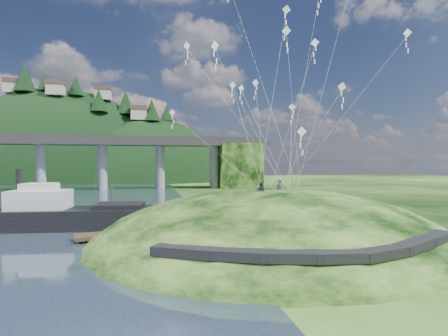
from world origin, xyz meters
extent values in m
plane|color=black|center=(0.00, 0.00, 0.00)|extent=(320.00, 320.00, 0.00)
ellipsoid|color=black|center=(8.00, 2.00, -1.50)|extent=(36.00, 32.00, 13.00)
cube|color=black|center=(-1.50, -8.00, 2.03)|extent=(4.32, 3.62, 0.71)
cube|color=black|center=(1.50, -9.65, 2.09)|extent=(4.10, 2.97, 0.61)
cube|color=black|center=(4.50, -10.65, 2.08)|extent=(3.85, 2.37, 0.62)
cube|color=black|center=(7.50, -11.10, 2.04)|extent=(3.62, 1.83, 0.66)
cube|color=black|center=(10.50, -10.90, 2.05)|extent=(3.82, 2.27, 0.68)
cube|color=black|center=(13.50, -9.95, 2.14)|extent=(4.11, 2.97, 0.71)
cube|color=black|center=(16.50, -8.40, 2.16)|extent=(4.26, 3.43, 0.66)
cylinder|color=gray|center=(-32.00, 70.00, 6.50)|extent=(2.60, 2.60, 13.00)
cylinder|color=gray|center=(-16.50, 70.00, 6.50)|extent=(2.60, 2.60, 13.00)
cylinder|color=gray|center=(-1.00, 70.00, 6.50)|extent=(2.60, 2.60, 13.00)
cylinder|color=gray|center=(14.50, 70.00, 6.50)|extent=(2.60, 2.60, 13.00)
cube|color=black|center=(22.00, 70.00, 6.50)|extent=(12.00, 11.00, 13.00)
ellipsoid|color=black|center=(-40.00, 126.00, -6.00)|extent=(96.00, 68.00, 88.00)
ellipsoid|color=black|center=(-5.00, 118.00, -10.00)|extent=(76.00, 56.00, 72.00)
cone|color=black|center=(-49.87, 114.63, 39.23)|extent=(8.01, 8.01, 10.54)
cone|color=black|center=(-42.87, 114.06, 37.88)|extent=(4.97, 4.97, 6.54)
cone|color=black|center=(-31.40, 112.04, 36.68)|extent=(5.83, 5.83, 7.67)
cone|color=black|center=(-22.45, 107.08, 30.58)|extent=(6.47, 6.47, 8.51)
cone|color=black|center=(-13.22, 113.99, 31.23)|extent=(7.13, 7.13, 9.38)
cone|color=black|center=(-3.12, 109.03, 27.87)|extent=(6.56, 6.56, 8.63)
cone|color=black|center=(2.77, 114.63, 27.68)|extent=(4.88, 4.88, 6.42)
cube|color=beige|center=(-55.00, 118.00, 35.99)|extent=(6.00, 5.00, 4.00)
cube|color=brown|center=(-55.00, 118.00, 38.69)|extent=(6.40, 5.40, 1.60)
cube|color=beige|center=(-38.00, 110.00, 34.28)|extent=(6.00, 5.00, 4.00)
cube|color=brown|center=(-38.00, 110.00, 36.98)|extent=(6.40, 5.40, 1.60)
cube|color=beige|center=(-22.00, 116.00, 34.18)|extent=(6.00, 5.00, 4.00)
cube|color=brown|center=(-22.00, 116.00, 36.88)|extent=(6.40, 5.40, 1.60)
cube|color=beige|center=(-8.00, 110.00, 25.88)|extent=(6.00, 5.00, 4.00)
cube|color=brown|center=(-8.00, 110.00, 28.58)|extent=(6.40, 5.40, 1.60)
cube|color=black|center=(-13.28, 12.68, 1.15)|extent=(19.93, 7.18, 2.31)
cube|color=silver|center=(-15.92, 12.94, 3.19)|extent=(6.56, 4.48, 2.48)
cube|color=silver|center=(-15.92, 12.94, 4.70)|extent=(3.79, 2.99, 1.06)
cube|color=black|center=(-7.10, 12.08, 2.57)|extent=(5.72, 4.93, 0.53)
cylinder|color=black|center=(-18.13, 13.15, 5.76)|extent=(0.62, 0.62, 2.13)
cylinder|color=#2D2B2B|center=(-7.98, 12.17, 3.72)|extent=(0.21, 0.21, 2.66)
cube|color=#3A2717|center=(-3.81, 7.08, 0.46)|extent=(14.39, 6.40, 0.36)
cylinder|color=#3A2717|center=(-9.69, 5.26, 0.21)|extent=(0.31, 0.31, 1.03)
cylinder|color=#3A2717|center=(-6.75, 6.17, 0.21)|extent=(0.31, 0.31, 1.03)
cylinder|color=#3A2717|center=(-3.81, 7.08, 0.21)|extent=(0.31, 0.31, 1.03)
cylinder|color=#3A2717|center=(-0.87, 7.99, 0.21)|extent=(0.31, 0.31, 1.03)
cylinder|color=#3A2717|center=(2.07, 8.90, 0.21)|extent=(0.31, 0.31, 1.03)
imported|color=#292D37|center=(8.52, 1.69, 5.93)|extent=(0.74, 0.55, 1.86)
imported|color=#292D37|center=(6.40, 0.89, 5.80)|extent=(1.01, 0.93, 1.68)
cube|color=white|center=(7.78, 7.12, 16.39)|extent=(0.78, 0.25, 0.76)
cube|color=white|center=(7.78, 7.12, 15.84)|extent=(0.10, 0.06, 0.45)
cube|color=white|center=(7.78, 7.12, 15.28)|extent=(0.10, 0.06, 0.45)
cube|color=white|center=(7.78, 7.12, 14.73)|extent=(0.10, 0.06, 0.45)
cube|color=white|center=(0.35, 8.44, 20.39)|extent=(0.63, 0.69, 0.86)
cube|color=white|center=(0.35, 8.44, 19.76)|extent=(0.11, 0.08, 0.52)
cube|color=white|center=(0.35, 8.44, 19.12)|extent=(0.11, 0.08, 0.52)
cube|color=white|center=(0.35, 8.44, 18.49)|extent=(0.11, 0.08, 0.52)
cube|color=white|center=(11.59, 0.51, 18.86)|extent=(0.62, 0.58, 0.80)
cube|color=white|center=(11.59, 0.51, 18.28)|extent=(0.10, 0.08, 0.47)
cube|color=white|center=(11.59, 0.51, 17.71)|extent=(0.10, 0.08, 0.47)
cube|color=white|center=(11.59, 0.51, 17.14)|extent=(0.10, 0.08, 0.47)
cube|color=white|center=(9.34, -4.66, 20.28)|extent=(0.09, 0.05, 0.40)
cube|color=white|center=(9.34, -4.66, 19.79)|extent=(0.09, 0.05, 0.40)
cube|color=white|center=(9.34, -4.66, 19.30)|extent=(0.09, 0.05, 0.40)
cube|color=white|center=(1.12, -4.44, 16.23)|extent=(0.48, 0.63, 0.74)
cube|color=white|center=(1.12, -4.44, 15.70)|extent=(0.09, 0.08, 0.44)
cube|color=white|center=(1.12, -4.44, 15.17)|extent=(0.09, 0.08, 0.44)
cube|color=white|center=(1.12, -4.44, 14.63)|extent=(0.09, 0.08, 0.44)
cube|color=white|center=(6.15, -5.89, 17.21)|extent=(0.60, 0.36, 0.65)
cube|color=white|center=(6.15, -5.89, 16.74)|extent=(0.09, 0.04, 0.39)
cube|color=white|center=(6.15, -5.89, 16.26)|extent=(0.09, 0.04, 0.39)
cube|color=white|center=(6.15, -5.89, 15.79)|extent=(0.09, 0.04, 0.39)
cube|color=white|center=(12.41, -2.89, 14.04)|extent=(0.79, 0.28, 0.76)
cube|color=white|center=(12.41, -2.89, 13.48)|extent=(0.10, 0.06, 0.46)
cube|color=white|center=(12.41, -2.89, 12.92)|extent=(0.10, 0.06, 0.46)
cube|color=white|center=(12.41, -2.89, 12.36)|extent=(0.10, 0.06, 0.46)
cube|color=white|center=(9.03, -2.26, 10.23)|extent=(0.67, 0.56, 0.83)
cube|color=white|center=(9.03, -2.26, 9.64)|extent=(0.11, 0.07, 0.48)
cube|color=white|center=(9.03, -2.26, 9.05)|extent=(0.11, 0.07, 0.48)
cube|color=white|center=(9.03, -2.26, 8.46)|extent=(0.11, 0.07, 0.48)
cube|color=white|center=(5.66, 5.16, 15.30)|extent=(0.66, 0.25, 0.68)
cube|color=white|center=(5.66, 5.16, 14.81)|extent=(0.09, 0.06, 0.40)
cube|color=white|center=(5.66, 5.16, 14.32)|extent=(0.09, 0.06, 0.40)
cube|color=white|center=(5.66, 5.16, 13.84)|extent=(0.09, 0.06, 0.40)
cube|color=white|center=(11.36, 5.36, 13.57)|extent=(0.74, 0.25, 0.75)
cube|color=white|center=(11.36, 5.36, 13.03)|extent=(0.10, 0.03, 0.44)
cube|color=white|center=(11.36, 5.36, 12.50)|extent=(0.10, 0.03, 0.44)
cube|color=white|center=(11.36, 5.36, 11.96)|extent=(0.10, 0.03, 0.44)
cube|color=white|center=(6.08, 10.77, 16.82)|extent=(0.84, 0.30, 0.84)
cube|color=white|center=(6.08, 10.77, 16.21)|extent=(0.10, 0.08, 0.50)
cube|color=white|center=(6.08, 10.77, 15.60)|extent=(0.10, 0.08, 0.50)
cube|color=white|center=(6.08, 10.77, 14.98)|extent=(0.10, 0.08, 0.50)
cube|color=white|center=(-1.08, 11.28, 13.43)|extent=(0.63, 0.52, 0.77)
cube|color=white|center=(-1.08, 11.28, 12.87)|extent=(0.10, 0.06, 0.45)
cube|color=white|center=(-1.08, 11.28, 12.32)|extent=(0.10, 0.06, 0.45)
cube|color=white|center=(-1.08, 11.28, 11.76)|extent=(0.10, 0.06, 0.45)
cube|color=white|center=(10.21, 4.17, 23.37)|extent=(0.89, 0.31, 0.86)
cube|color=white|center=(10.21, 4.17, 22.75)|extent=(0.12, 0.04, 0.51)
cube|color=white|center=(10.21, 4.17, 22.12)|extent=(0.12, 0.04, 0.51)
cube|color=white|center=(10.21, 4.17, 21.49)|extent=(0.12, 0.04, 0.51)
cube|color=white|center=(17.63, -4.28, 18.51)|extent=(0.46, 0.55, 0.68)
cube|color=white|center=(17.63, -4.28, 18.03)|extent=(0.08, 0.07, 0.40)
cube|color=white|center=(17.63, -4.28, 17.54)|extent=(0.08, 0.07, 0.40)
cube|color=white|center=(17.63, -4.28, 17.06)|extent=(0.08, 0.07, 0.40)
cube|color=white|center=(4.77, 6.85, 24.98)|extent=(0.09, 0.08, 0.46)
camera|label=1|loc=(-3.57, -30.01, 7.64)|focal=28.00mm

